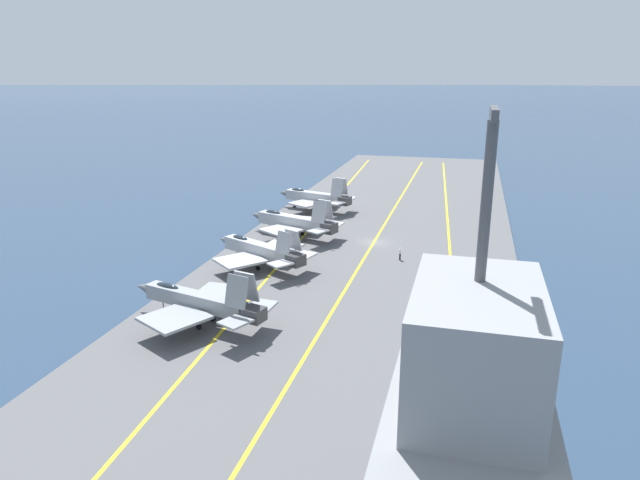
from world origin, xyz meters
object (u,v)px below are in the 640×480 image
(crew_white_vest, at_px, (400,253))
(island_tower, at_px, (465,465))
(parked_jet_third, at_px, (293,222))
(parked_jet_nearest, at_px, (199,301))
(parked_jet_fourth, at_px, (315,197))
(crew_brown_vest, at_px, (467,336))
(crew_green_vest, at_px, (424,270))
(parked_jet_second, at_px, (260,250))

(crew_white_vest, distance_m, island_tower, 52.47)
(parked_jet_third, distance_m, crew_white_vest, 19.36)
(island_tower, bearing_deg, parked_jet_nearest, 47.08)
(parked_jet_nearest, xyz_separation_m, parked_jet_fourth, (51.50, 1.69, -0.02))
(parked_jet_fourth, height_order, crew_brown_vest, parked_jet_fourth)
(parked_jet_fourth, height_order, crew_green_vest, parked_jet_fourth)
(parked_jet_third, xyz_separation_m, parked_jet_fourth, (17.97, 1.36, 0.09))
(parked_jet_nearest, bearing_deg, crew_green_vest, -46.94)
(parked_jet_third, bearing_deg, crew_white_vest, -112.17)
(parked_jet_fourth, bearing_deg, parked_jet_third, -175.68)
(parked_jet_third, xyz_separation_m, island_tower, (-58.56, -27.25, 4.53))
(crew_brown_vest, relative_size, crew_green_vest, 0.93)
(crew_green_vest, bearing_deg, parked_jet_fourth, 36.17)
(parked_jet_fourth, bearing_deg, parked_jet_second, -177.63)
(parked_jet_second, bearing_deg, parked_jet_nearest, -178.97)
(crew_green_vest, bearing_deg, crew_white_vest, 31.32)
(crew_green_vest, bearing_deg, parked_jet_third, 57.98)
(crew_brown_vest, bearing_deg, parked_jet_fourth, 30.22)
(parked_jet_nearest, distance_m, parked_jet_fourth, 51.53)
(parked_jet_second, relative_size, parked_jet_third, 0.96)
(parked_jet_second, bearing_deg, crew_green_vest, -86.53)
(parked_jet_third, xyz_separation_m, crew_white_vest, (-7.28, -17.87, -1.48))
(crew_white_vest, bearing_deg, island_tower, -169.63)
(parked_jet_nearest, relative_size, parked_jet_third, 1.03)
(parked_jet_nearest, xyz_separation_m, parked_jet_second, (18.64, 0.34, -0.23))
(parked_jet_second, bearing_deg, crew_brown_vest, -120.93)
(crew_brown_vest, height_order, crew_green_vest, crew_green_vest)
(parked_jet_third, height_order, parked_jet_fourth, parked_jet_fourth)
(parked_jet_nearest, relative_size, crew_green_vest, 9.39)
(parked_jet_second, xyz_separation_m, parked_jet_third, (14.88, 0.00, 0.12))
(crew_green_vest, xyz_separation_m, island_tower, (-44.99, -5.55, 6.01))
(parked_jet_fourth, relative_size, island_tower, 0.65)
(parked_jet_nearest, bearing_deg, crew_white_vest, -33.75)
(parked_jet_second, relative_size, crew_brown_vest, 9.36)
(parked_jet_nearest, height_order, crew_green_vest, parked_jet_nearest)
(parked_jet_nearest, height_order, parked_jet_third, parked_jet_nearest)
(crew_brown_vest, bearing_deg, crew_green_vest, 17.62)
(parked_jet_third, bearing_deg, parked_jet_nearest, -179.43)
(crew_white_vest, height_order, crew_brown_vest, crew_white_vest)
(crew_brown_vest, height_order, island_tower, island_tower)
(parked_jet_fourth, relative_size, crew_white_vest, 8.64)
(parked_jet_second, xyz_separation_m, crew_green_vest, (1.32, -21.70, -1.37))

